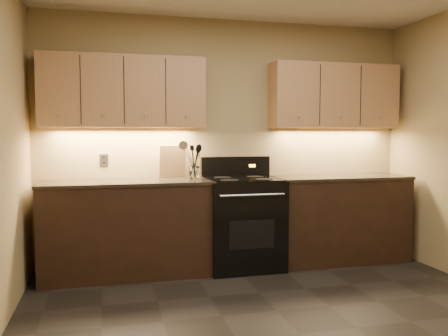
# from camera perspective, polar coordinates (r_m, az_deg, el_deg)

# --- Properties ---
(floor) EXTENTS (4.00, 4.00, 0.00)m
(floor) POSITION_cam_1_polar(r_m,az_deg,el_deg) (3.52, 9.03, -19.12)
(floor) COLOR black
(floor) RESTS_ON ground
(wall_back) EXTENTS (4.00, 0.04, 2.60)m
(wall_back) POSITION_cam_1_polar(r_m,az_deg,el_deg) (5.13, 0.40, 3.18)
(wall_back) COLOR tan
(wall_back) RESTS_ON ground
(counter_left) EXTENTS (1.62, 0.62, 0.93)m
(counter_left) POSITION_cam_1_polar(r_m,az_deg,el_deg) (4.77, -11.69, -7.09)
(counter_left) COLOR black
(counter_left) RESTS_ON ground
(counter_right) EXTENTS (1.46, 0.62, 0.93)m
(counter_right) POSITION_cam_1_polar(r_m,az_deg,el_deg) (5.36, 13.60, -5.87)
(counter_right) COLOR black
(counter_right) RESTS_ON ground
(stove) EXTENTS (0.76, 0.68, 1.14)m
(stove) POSITION_cam_1_polar(r_m,az_deg,el_deg) (4.93, 2.23, -6.47)
(stove) COLOR black
(stove) RESTS_ON ground
(upper_cab_left) EXTENTS (1.60, 0.30, 0.70)m
(upper_cab_left) POSITION_cam_1_polar(r_m,az_deg,el_deg) (4.84, -12.00, 8.95)
(upper_cab_left) COLOR tan
(upper_cab_left) RESTS_ON wall_back
(upper_cab_right) EXTENTS (1.44, 0.30, 0.70)m
(upper_cab_right) POSITION_cam_1_polar(r_m,az_deg,el_deg) (5.43, 13.10, 8.41)
(upper_cab_right) COLOR tan
(upper_cab_right) RESTS_ON wall_back
(outlet_plate) EXTENTS (0.08, 0.01, 0.12)m
(outlet_plate) POSITION_cam_1_polar(r_m,az_deg,el_deg) (4.97, -14.25, 0.94)
(outlet_plate) COLOR #B2B5BA
(outlet_plate) RESTS_ON wall_back
(utensil_crock) EXTENTS (0.13, 0.13, 0.13)m
(utensil_crock) POSITION_cam_1_polar(r_m,az_deg,el_deg) (4.78, -3.61, -0.63)
(utensil_crock) COLOR white
(utensil_crock) RESTS_ON counter_left
(cutting_board) EXTENTS (0.28, 0.12, 0.34)m
(cutting_board) POSITION_cam_1_polar(r_m,az_deg,el_deg) (4.97, -6.21, 0.81)
(cutting_board) COLOR tan
(cutting_board) RESTS_ON counter_left
(wooden_spoon) EXTENTS (0.14, 0.15, 0.29)m
(wooden_spoon) POSITION_cam_1_polar(r_m,az_deg,el_deg) (4.76, -3.82, 0.55)
(wooden_spoon) COLOR tan
(wooden_spoon) RESTS_ON utensil_crock
(black_spoon) EXTENTS (0.12, 0.11, 0.34)m
(black_spoon) POSITION_cam_1_polar(r_m,az_deg,el_deg) (4.79, -3.85, 0.86)
(black_spoon) COLOR black
(black_spoon) RESTS_ON utensil_crock
(black_turner) EXTENTS (0.13, 0.15, 0.35)m
(black_turner) POSITION_cam_1_polar(r_m,az_deg,el_deg) (4.74, -3.51, 0.85)
(black_turner) COLOR black
(black_turner) RESTS_ON utensil_crock
(steel_spatula) EXTENTS (0.23, 0.12, 0.40)m
(steel_spatula) POSITION_cam_1_polar(r_m,az_deg,el_deg) (4.80, -3.24, 1.19)
(steel_spatula) COLOR silver
(steel_spatula) RESTS_ON utensil_crock
(steel_skimmer) EXTENTS (0.23, 0.12, 0.39)m
(steel_skimmer) POSITION_cam_1_polar(r_m,az_deg,el_deg) (4.76, -3.27, 1.08)
(steel_skimmer) COLOR silver
(steel_skimmer) RESTS_ON utensil_crock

